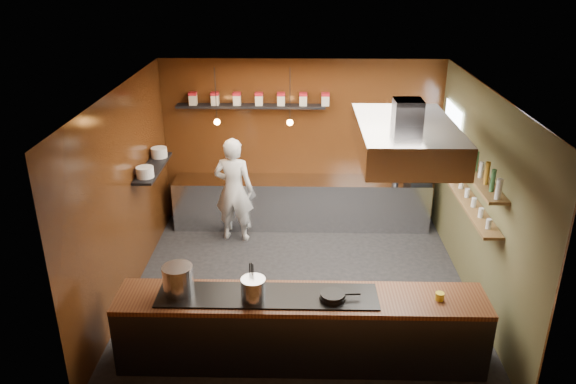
{
  "coord_description": "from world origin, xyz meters",
  "views": [
    {
      "loc": [
        -0.03,
        -7.21,
        4.64
      ],
      "look_at": [
        -0.2,
        0.4,
        1.41
      ],
      "focal_mm": 35.0,
      "sensor_mm": 36.0,
      "label": 1
    }
  ],
  "objects_px": {
    "espresso_machine": "(419,171)",
    "chef": "(234,190)",
    "stockpot_large": "(178,280)",
    "extractor_hood": "(405,138)",
    "stockpot_small": "(253,289)"
  },
  "relations": [
    {
      "from": "chef",
      "to": "stockpot_small",
      "type": "bearing_deg",
      "value": 108.57
    },
    {
      "from": "extractor_hood",
      "to": "chef",
      "type": "distance_m",
      "value": 3.55
    },
    {
      "from": "extractor_hood",
      "to": "espresso_machine",
      "type": "relative_size",
      "value": 5.02
    },
    {
      "from": "stockpot_large",
      "to": "espresso_machine",
      "type": "bearing_deg",
      "value": 46.44
    },
    {
      "from": "extractor_hood",
      "to": "stockpot_small",
      "type": "height_order",
      "value": "extractor_hood"
    },
    {
      "from": "extractor_hood",
      "to": "chef",
      "type": "height_order",
      "value": "extractor_hood"
    },
    {
      "from": "stockpot_large",
      "to": "espresso_machine",
      "type": "xyz_separation_m",
      "value": [
        3.54,
        3.72,
        -0.02
      ]
    },
    {
      "from": "stockpot_small",
      "to": "espresso_machine",
      "type": "bearing_deg",
      "value": 55.46
    },
    {
      "from": "espresso_machine",
      "to": "chef",
      "type": "bearing_deg",
      "value": 179.71
    },
    {
      "from": "stockpot_large",
      "to": "espresso_machine",
      "type": "relative_size",
      "value": 0.91
    },
    {
      "from": "extractor_hood",
      "to": "stockpot_large",
      "type": "distance_m",
      "value": 3.3
    },
    {
      "from": "espresso_machine",
      "to": "extractor_hood",
      "type": "bearing_deg",
      "value": -116.79
    },
    {
      "from": "extractor_hood",
      "to": "chef",
      "type": "xyz_separation_m",
      "value": [
        -2.46,
        2.02,
        -1.58
      ]
    },
    {
      "from": "stockpot_large",
      "to": "chef",
      "type": "distance_m",
      "value": 3.21
    },
    {
      "from": "extractor_hood",
      "to": "stockpot_large",
      "type": "height_order",
      "value": "extractor_hood"
    }
  ]
}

